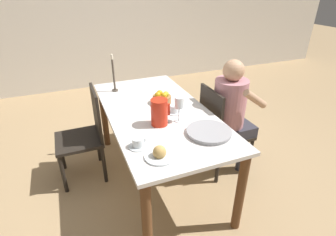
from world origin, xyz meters
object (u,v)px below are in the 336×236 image
Objects in this scene: wine_glass_water at (179,104)px; candlestick_tall at (114,77)px; chair_opposite at (86,133)px; red_pitcher at (159,112)px; teacup_across at (174,109)px; teacup_near_person at (138,143)px; bread_plate at (160,154)px; serving_tray at (209,132)px; person_seated at (232,110)px; fruit_bowl at (162,98)px; chair_person_side at (220,129)px.

candlestick_tall is (-0.34, 0.84, -0.00)m from wine_glass_water.
candlestick_tall reaches higher than chair_opposite.
teacup_across is (0.19, 0.15, -0.08)m from red_pitcher.
red_pitcher is at bearing 44.58° from teacup_near_person.
bread_plate is (0.39, -0.97, 0.30)m from chair_opposite.
bread_plate reaches higher than teacup_near_person.
chair_opposite is 1.21m from serving_tray.
person_seated is at bearing -37.26° from candlestick_tall.
person_seated is 8.60× the size of teacup_near_person.
candlestick_tall reaches higher than serving_tray.
wine_glass_water reaches higher than fruit_bowl.
chair_person_side is 0.77× the size of person_seated.
person_seated is at bearing 19.15° from teacup_near_person.
chair_person_side is 2.37× the size of candlestick_tall.
chair_person_side is at bearing 33.70° from bread_plate.
wine_glass_water is 1.23× the size of fruit_bowl.
candlestick_tall reaches higher than chair_person_side.
red_pitcher is at bearing -77.80° from candlestick_tall.
chair_opposite is 5.24× the size of fruit_bowl.
fruit_bowl is (0.41, 0.61, 0.02)m from teacup_near_person.
chair_opposite is at bearing 150.82° from teacup_across.
bread_plate is at bearing -163.04° from serving_tray.
person_seated is at bearing -108.81° from chair_opposite.
serving_tray is at bearing -134.90° from chair_opposite.
red_pitcher is at bearing 175.65° from wine_glass_water.
candlestick_tall is at bearing 86.43° from teacup_near_person.
teacup_across is 0.43m from serving_tray.
person_seated is 1.06m from bread_plate.
serving_tray is (0.29, -0.28, -0.09)m from red_pitcher.
chair_person_side is 6.66× the size of teacup_across.
fruit_bowl is at bearing -113.54° from person_seated.
bread_plate is at bearing -128.27° from wine_glass_water.
chair_person_side is at bearing -110.23° from person_seated.
red_pitcher is 0.56× the size of candlestick_tall.
teacup_across is (-0.58, 0.04, 0.09)m from person_seated.
teacup_across is 0.65m from bread_plate.
chair_opposite is at bearing 165.46° from fruit_bowl.
person_seated reaches higher than teacup_across.
chair_opposite is 4.25× the size of red_pitcher.
teacup_near_person is (0.30, -0.80, 0.30)m from chair_opposite.
red_pitcher is 1.23× the size of fruit_bowl.
wine_glass_water is at bearing -73.32° from chair_person_side.
person_seated is 5.84× the size of bread_plate.
teacup_across is 0.79m from candlestick_tall.
teacup_near_person is (-0.92, -0.38, 0.30)m from chair_person_side.
person_seated is (1.31, -0.45, 0.21)m from chair_opposite.
red_pitcher is 0.25m from teacup_across.
chair_opposite is 0.90m from teacup_near_person.
bread_plate is at bearing -56.30° from chair_person_side.
chair_person_side is 2.68× the size of serving_tray.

